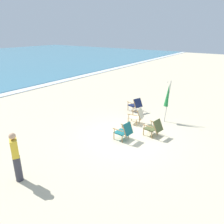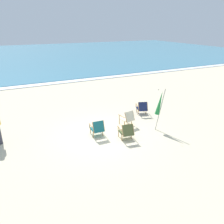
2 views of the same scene
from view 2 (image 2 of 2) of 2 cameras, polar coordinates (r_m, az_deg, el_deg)
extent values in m
plane|color=beige|center=(10.49, -2.39, -5.89)|extent=(80.00, 80.00, 0.00)
cube|color=teal|center=(40.11, -20.93, 13.71)|extent=(80.00, 40.00, 0.10)
cube|color=white|center=(20.28, -14.76, 7.41)|extent=(80.00, 1.10, 0.06)
cube|color=#196066|center=(10.35, -4.09, -4.34)|extent=(0.55, 0.51, 0.04)
cube|color=#196066|center=(9.96, -3.50, -3.88)|extent=(0.51, 0.25, 0.50)
cylinder|color=#AD7F4C|center=(10.55, -5.65, -4.84)|extent=(0.04, 0.04, 0.32)
cylinder|color=#AD7F4C|center=(10.67, -3.24, -4.42)|extent=(0.04, 0.04, 0.32)
cylinder|color=#AD7F4C|center=(10.18, -4.92, -5.86)|extent=(0.04, 0.04, 0.32)
cylinder|color=#AD7F4C|center=(10.31, -2.44, -5.41)|extent=(0.04, 0.04, 0.32)
cube|color=#AD7F4C|center=(10.16, -5.58, -3.53)|extent=(0.07, 0.53, 0.02)
cylinder|color=#AD7F4C|center=(10.37, -5.87, -3.66)|extent=(0.04, 0.04, 0.22)
cube|color=#AD7F4C|center=(10.32, -2.61, -3.03)|extent=(0.07, 0.53, 0.02)
cylinder|color=#AD7F4C|center=(10.53, -2.95, -3.17)|extent=(0.04, 0.04, 0.22)
cylinder|color=#AD7F4C|center=(9.89, -4.90, -4.12)|extent=(0.05, 0.23, 0.50)
cylinder|color=#AD7F4C|center=(10.04, -2.13, -3.64)|extent=(0.05, 0.23, 0.50)
cube|color=#19234C|center=(12.91, 7.65, 1.01)|extent=(0.65, 0.62, 0.04)
cube|color=#19234C|center=(12.50, 8.10, 1.41)|extent=(0.56, 0.42, 0.48)
cylinder|color=#AD7F4C|center=(13.10, 6.39, 0.65)|extent=(0.04, 0.04, 0.32)
cylinder|color=#AD7F4C|center=(13.22, 8.36, 0.74)|extent=(0.04, 0.04, 0.32)
cylinder|color=#AD7F4C|center=(12.71, 6.83, -0.05)|extent=(0.04, 0.04, 0.32)
cylinder|color=#AD7F4C|center=(12.83, 8.86, 0.05)|extent=(0.04, 0.04, 0.32)
cube|color=#AD7F4C|center=(12.74, 6.50, 1.85)|extent=(0.20, 0.51, 0.02)
cylinder|color=#AD7F4C|center=(12.95, 6.29, 1.68)|extent=(0.04, 0.04, 0.22)
cube|color=#AD7F4C|center=(12.88, 8.92, 1.95)|extent=(0.20, 0.51, 0.02)
cylinder|color=#AD7F4C|center=(13.09, 8.68, 1.78)|extent=(0.04, 0.04, 0.22)
cylinder|color=#AD7F4C|center=(12.44, 6.97, 1.36)|extent=(0.13, 0.27, 0.48)
cylinder|color=#AD7F4C|center=(12.57, 9.23, 1.46)|extent=(0.13, 0.27, 0.48)
cube|color=#515B33|center=(10.07, 3.43, -5.12)|extent=(0.58, 0.55, 0.04)
cube|color=#515B33|center=(9.67, 4.22, -4.80)|extent=(0.52, 0.32, 0.48)
cylinder|color=#AD7F4C|center=(10.25, 1.74, -5.59)|extent=(0.04, 0.04, 0.32)
cylinder|color=#AD7F4C|center=(10.40, 4.19, -5.20)|extent=(0.04, 0.04, 0.32)
cylinder|color=#AD7F4C|center=(9.89, 2.59, -6.69)|extent=(0.04, 0.04, 0.32)
cylinder|color=#AD7F4C|center=(10.04, 5.11, -6.27)|extent=(0.04, 0.04, 0.32)
cube|color=#AD7F4C|center=(9.86, 1.98, -4.27)|extent=(0.11, 0.53, 0.02)
cylinder|color=#AD7F4C|center=(10.07, 1.61, -4.38)|extent=(0.04, 0.04, 0.22)
cube|color=#AD7F4C|center=(10.05, 4.99, -3.82)|extent=(0.11, 0.53, 0.02)
cylinder|color=#AD7F4C|center=(10.25, 4.57, -3.94)|extent=(0.04, 0.04, 0.22)
cylinder|color=#AD7F4C|center=(9.58, 2.80, -5.02)|extent=(0.08, 0.27, 0.48)
cylinder|color=#AD7F4C|center=(9.76, 5.61, -4.58)|extent=(0.08, 0.27, 0.48)
cube|color=beige|center=(11.40, 3.54, -1.75)|extent=(0.60, 0.56, 0.04)
cube|color=beige|center=(11.07, 4.66, -1.17)|extent=(0.53, 0.31, 0.50)
cylinder|color=#AD7F4C|center=(11.48, 1.93, -2.40)|extent=(0.04, 0.04, 0.32)
cylinder|color=#AD7F4C|center=(11.75, 3.74, -1.85)|extent=(0.04, 0.04, 0.32)
cylinder|color=#AD7F4C|center=(11.17, 3.29, -3.14)|extent=(0.04, 0.04, 0.32)
cylinder|color=#AD7F4C|center=(11.45, 5.11, -2.55)|extent=(0.04, 0.04, 0.32)
cube|color=#AD7F4C|center=(11.13, 2.51, -1.09)|extent=(0.13, 0.53, 0.02)
cylinder|color=#AD7F4C|center=(11.31, 1.91, -1.30)|extent=(0.04, 0.04, 0.22)
cube|color=#AD7F4C|center=(11.46, 4.71, -0.44)|extent=(0.13, 0.53, 0.02)
cylinder|color=#AD7F4C|center=(11.64, 4.10, -0.65)|extent=(0.04, 0.04, 0.22)
cylinder|color=#AD7F4C|center=(10.91, 3.64, -1.48)|extent=(0.08, 0.23, 0.50)
cylinder|color=#AD7F4C|center=(11.22, 5.65, -0.86)|extent=(0.08, 0.23, 0.50)
cylinder|color=#B7B2A8|center=(10.87, 12.49, 0.59)|extent=(0.44, 0.07, 2.07)
cone|color=#23843D|center=(10.71, 12.34, 2.34)|extent=(0.44, 0.24, 1.18)
sphere|color=#B7B2A8|center=(10.43, 12.05, 5.72)|extent=(0.06, 0.06, 0.06)
camera|label=1|loc=(5.57, -67.51, 3.18)|focal=35.00mm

